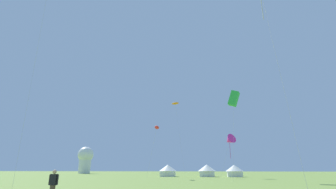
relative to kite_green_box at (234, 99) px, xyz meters
name	(u,v)px	position (x,y,z in m)	size (l,w,h in m)	color
kite_green_box	(234,99)	(0.00, 0.00, 0.00)	(2.45, 2.98, 14.60)	green
kite_magenta_delta	(229,140)	(-0.17, 13.28, -5.53)	(3.86, 3.27, 9.03)	#E02DA3
kite_orange_parafoil	(175,104)	(-12.70, 19.63, 4.87)	(3.61, 3.21, 18.51)	orange
kite_red_parafoil	(157,127)	(-15.05, 8.10, -3.20)	(2.38, 2.73, 10.41)	red
person_spectator	(53,186)	(-13.21, -27.58, -12.37)	(0.57, 0.28, 1.73)	#473828
festival_tent_left	(168,170)	(-14.94, 21.24, -11.66)	(4.33, 4.33, 2.82)	white
festival_tent_center	(207,170)	(-5.33, 21.24, -11.65)	(4.36, 4.36, 2.83)	white
festival_tent_right	(234,170)	(1.13, 21.24, -11.69)	(4.23, 4.23, 2.75)	white
observatory_dome	(85,158)	(-55.97, 56.63, -7.20)	(6.40, 6.40, 10.80)	white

